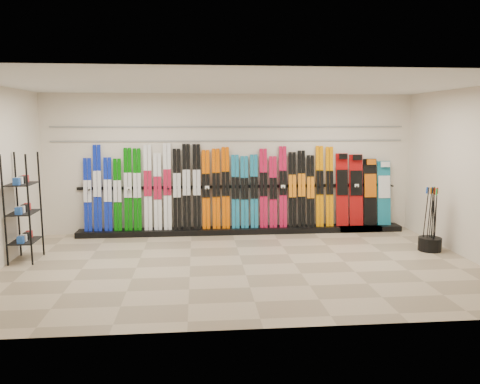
{
  "coord_description": "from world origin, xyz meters",
  "views": [
    {
      "loc": [
        -0.75,
        -7.63,
        2.4
      ],
      "look_at": [
        0.05,
        1.0,
        1.1
      ],
      "focal_mm": 35.0,
      "sensor_mm": 36.0,
      "label": 1
    }
  ],
  "objects": [
    {
      "name": "skis",
      "position": [
        -0.45,
        2.33,
        0.96
      ],
      "size": [
        5.38,
        0.24,
        1.84
      ],
      "color": "#0D21A5",
      "rests_on": "ski_rack_base"
    },
    {
      "name": "snowboards",
      "position": [
        2.92,
        2.36,
        0.88
      ],
      "size": [
        1.24,
        0.25,
        1.6
      ],
      "color": "#990C0C",
      "rests_on": "ski_rack_base"
    },
    {
      "name": "ski_rack_base",
      "position": [
        0.22,
        2.28,
        0.06
      ],
      "size": [
        8.0,
        0.4,
        0.12
      ],
      "primitive_type": "cube",
      "color": "black",
      "rests_on": "floor"
    },
    {
      "name": "right_wall",
      "position": [
        4.0,
        0.0,
        1.5
      ],
      "size": [
        0.0,
        5.0,
        5.0
      ],
      "primitive_type": "plane",
      "rotation": [
        1.57,
        0.0,
        -1.57
      ],
      "color": "beige",
      "rests_on": "floor"
    },
    {
      "name": "slatwall_rail_1",
      "position": [
        0.0,
        2.48,
        2.3
      ],
      "size": [
        7.6,
        0.02,
        0.03
      ],
      "primitive_type": "cube",
      "color": "gray",
      "rests_on": "back_wall"
    },
    {
      "name": "pole_bin",
      "position": [
        3.6,
        0.55,
        0.12
      ],
      "size": [
        0.42,
        0.42,
        0.25
      ],
      "primitive_type": "cylinder",
      "color": "black",
      "rests_on": "floor"
    },
    {
      "name": "accessory_rack",
      "position": [
        -3.75,
        0.61,
        0.94
      ],
      "size": [
        0.4,
        0.6,
        1.88
      ],
      "primitive_type": "cube",
      "color": "black",
      "rests_on": "floor"
    },
    {
      "name": "slatwall_rail_0",
      "position": [
        0.0,
        2.48,
        2.0
      ],
      "size": [
        7.6,
        0.02,
        0.03
      ],
      "primitive_type": "cube",
      "color": "gray",
      "rests_on": "back_wall"
    },
    {
      "name": "ski_poles",
      "position": [
        3.61,
        0.56,
        0.61
      ],
      "size": [
        0.24,
        0.35,
        1.18
      ],
      "color": "black",
      "rests_on": "pole_bin"
    },
    {
      "name": "floor",
      "position": [
        0.0,
        0.0,
        0.0
      ],
      "size": [
        8.0,
        8.0,
        0.0
      ],
      "primitive_type": "plane",
      "color": "gray",
      "rests_on": "ground"
    },
    {
      "name": "back_wall",
      "position": [
        0.0,
        2.5,
        1.5
      ],
      "size": [
        8.0,
        0.0,
        8.0
      ],
      "primitive_type": "plane",
      "rotation": [
        1.57,
        0.0,
        0.0
      ],
      "color": "beige",
      "rests_on": "floor"
    },
    {
      "name": "ceiling",
      "position": [
        0.0,
        0.0,
        3.0
      ],
      "size": [
        8.0,
        8.0,
        0.0
      ],
      "primitive_type": "plane",
      "rotation": [
        3.14,
        0.0,
        0.0
      ],
      "color": "silver",
      "rests_on": "back_wall"
    }
  ]
}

